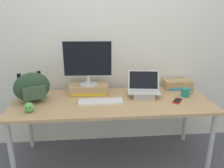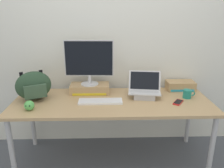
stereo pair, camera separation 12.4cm
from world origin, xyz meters
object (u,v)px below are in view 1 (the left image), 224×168
messenger_backpack (32,87)px  toner_box_cyan (177,84)px  open_laptop (144,91)px  cell_phone (177,101)px  desktop_monitor (88,62)px  external_keyboard (101,102)px  toner_box_yellow (89,89)px  plush_toy (29,107)px  coffee_mug (186,92)px

messenger_backpack → toner_box_cyan: size_ratio=1.27×
open_laptop → messenger_backpack: 1.16m
cell_phone → toner_box_cyan: bearing=104.5°
desktop_monitor → external_keyboard: (0.12, -0.28, -0.35)m
external_keyboard → messenger_backpack: bearing=171.4°
toner_box_cyan → cell_phone: bearing=-110.1°
open_laptop → toner_box_yellow: bearing=173.4°
toner_box_yellow → toner_box_cyan: bearing=4.0°
external_keyboard → messenger_backpack: 0.71m
messenger_backpack → cell_phone: messenger_backpack is taller
cell_phone → messenger_backpack: bearing=-150.8°
external_keyboard → open_laptop: bearing=15.9°
external_keyboard → messenger_backpack: size_ratio=1.10×
cell_phone → plush_toy: size_ratio=1.77×
messenger_backpack → toner_box_cyan: bearing=-15.2°
plush_toy → coffee_mug: bearing=9.2°
cell_phone → external_keyboard: bearing=-147.9°
open_laptop → plush_toy: open_laptop is taller
messenger_backpack → coffee_mug: (1.62, -0.01, -0.10)m
desktop_monitor → toner_box_cyan: desktop_monitor is taller
coffee_mug → cell_phone: 0.19m
open_laptop → external_keyboard: bearing=-156.3°
desktop_monitor → external_keyboard: desktop_monitor is taller
messenger_backpack → cell_phone: (1.48, -0.14, -0.14)m
desktop_monitor → messenger_backpack: size_ratio=1.32×
messenger_backpack → cell_phone: size_ratio=2.47×
coffee_mug → cell_phone: (-0.14, -0.13, -0.04)m
coffee_mug → plush_toy: 1.61m
open_laptop → plush_toy: 1.17m
plush_toy → open_laptop: bearing=14.7°
messenger_backpack → coffee_mug: 1.62m
desktop_monitor → coffee_mug: desktop_monitor is taller
toner_box_cyan → plush_toy: bearing=-161.9°
plush_toy → toner_box_cyan: bearing=18.1°
toner_box_yellow → toner_box_cyan: toner_box_cyan is taller
coffee_mug → cell_phone: coffee_mug is taller
cell_phone → toner_box_cyan: toner_box_cyan is taller
cell_phone → plush_toy: plush_toy is taller
desktop_monitor → coffee_mug: size_ratio=4.14×
toner_box_cyan → toner_box_yellow: bearing=-176.0°
toner_box_yellow → toner_box_cyan: size_ratio=1.36×
messenger_backpack → cell_phone: 1.49m
toner_box_yellow → messenger_backpack: (-0.57, -0.18, 0.10)m
toner_box_yellow → toner_box_cyan: (1.06, 0.07, 0.00)m
external_keyboard → coffee_mug: size_ratio=3.44×
toner_box_yellow → cell_phone: (0.91, -0.32, -0.04)m
coffee_mug → plush_toy: plush_toy is taller
open_laptop → cell_phone: 0.36m
coffee_mug → toner_box_cyan: bearing=88.3°
open_laptop → toner_box_cyan: 0.52m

